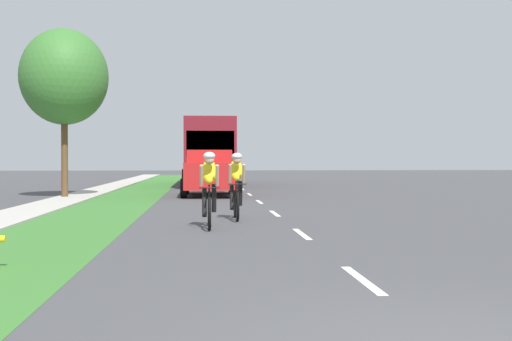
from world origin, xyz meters
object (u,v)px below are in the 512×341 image
Objects in this scene: cyclist_lead at (209,189)px; bus_maroon at (209,150)px; cyclist_trailing at (236,185)px; street_tree_near at (64,77)px; suv_red at (209,172)px.

cyclist_lead is 22.62m from bus_maroon.
street_tree_near is (-5.90, 9.05, 3.65)m from cyclist_trailing.
bus_maroon is 13.14m from street_tree_near.
suv_red is 0.41× the size of bus_maroon.
street_tree_near is at bearing 123.09° from cyclist_trailing.
cyclist_lead is 0.37× the size of suv_red.
cyclist_trailing is at bearing -86.91° from suv_red.
suv_red is 0.75× the size of street_tree_near.
bus_maroon reaches higher than cyclist_lead.
cyclist_trailing is 20.79m from bus_maroon.
cyclist_lead is at bearing -64.28° from street_tree_near.
suv_red reaches higher than cyclist_lead.
street_tree_near is (-5.44, -11.70, 2.49)m from bus_maroon.
bus_maroon is (0.10, 10.51, 1.03)m from suv_red.
street_tree_near reaches higher than bus_maroon.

